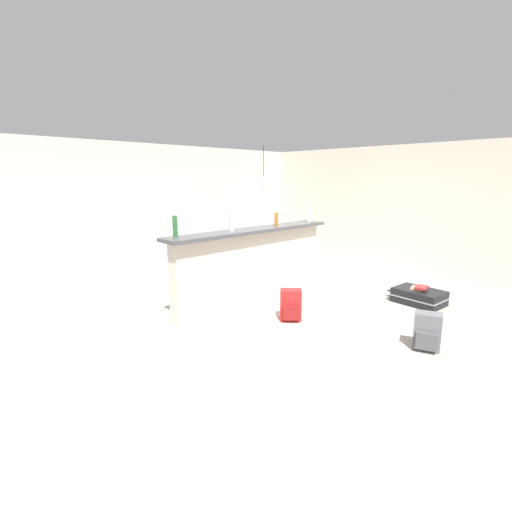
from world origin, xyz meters
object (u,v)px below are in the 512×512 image
object	(u,v)px
bottle_white	(309,214)
bottle_amber	(276,220)
dining_table	(263,237)
book_stack	(419,288)
dining_chair_near_partition	(280,248)
bottle_clear	(231,221)
pendant_lamp	(263,180)
backpack_red	(291,306)
bottle_green	(175,226)
backpack_grey	(427,332)
suitcase_flat_black	(419,297)

from	to	relation	value
bottle_white	bottle_amber	bearing A→B (deg)	-175.38
dining_table	book_stack	xyz separation A→B (m)	(0.04, -3.30, -0.39)
dining_table	dining_chair_near_partition	xyz separation A→B (m)	(-0.11, -0.59, -0.13)
bottle_clear	bottle_white	size ratio (longest dim) A/B	1.05
pendant_lamp	bottle_amber	bearing A→B (deg)	-129.12
bottle_white	book_stack	world-z (taller)	bottle_white
pendant_lamp	backpack_red	size ratio (longest dim) A/B	1.88
bottle_green	dining_chair_near_partition	distance (m)	3.06
book_stack	pendant_lamp	bearing A→B (deg)	90.75
bottle_amber	backpack_grey	size ratio (longest dim) A/B	0.52
backpack_grey	pendant_lamp	bearing A→B (deg)	70.44
bottle_amber	dining_chair_near_partition	size ratio (longest dim) A/B	0.24
bottle_white	pendant_lamp	bearing A→B (deg)	75.39
bottle_amber	bottle_white	distance (m)	0.89
bottle_white	dining_chair_near_partition	distance (m)	1.22
suitcase_flat_black	book_stack	bearing A→B (deg)	-165.26
suitcase_flat_black	dining_table	bearing A→B (deg)	91.09
bottle_green	pendant_lamp	bearing A→B (deg)	25.29
bottle_white	suitcase_flat_black	bearing A→B (deg)	-75.64
dining_chair_near_partition	book_stack	distance (m)	2.72
backpack_grey	suitcase_flat_black	bearing A→B (deg)	25.86
bottle_amber	dining_chair_near_partition	distance (m)	1.70
bottle_clear	bottle_white	distance (m)	1.70
backpack_red	book_stack	size ratio (longest dim) A/B	1.53
backpack_red	backpack_grey	xyz separation A→B (m)	(0.42, -1.62, 0.00)
dining_chair_near_partition	book_stack	xyz separation A→B (m)	(0.15, -2.70, -0.26)
dining_table	backpack_red	xyz separation A→B (m)	(-1.85, -2.39, -0.44)
bottle_clear	suitcase_flat_black	bearing A→B (deg)	-40.11
backpack_red	bottle_white	bearing A→B (deg)	31.27
dining_table	suitcase_flat_black	distance (m)	3.34
bottle_amber	backpack_grey	xyz separation A→B (m)	(-0.14, -2.43, -1.04)
dining_chair_near_partition	backpack_grey	size ratio (longest dim) A/B	2.21
bottle_green	backpack_grey	world-z (taller)	bottle_green
book_stack	bottle_green	bearing A→B (deg)	147.71
pendant_lamp	book_stack	bearing A→B (deg)	-89.25
dining_chair_near_partition	pendant_lamp	distance (m)	1.44
bottle_clear	suitcase_flat_black	distance (m)	3.05
dining_table	backpack_red	bearing A→B (deg)	-127.72
bottle_white	bottle_green	bearing A→B (deg)	177.64
pendant_lamp	bottle_green	bearing A→B (deg)	-154.71
pendant_lamp	suitcase_flat_black	bearing A→B (deg)	-88.86
bottle_green	backpack_red	xyz separation A→B (m)	(1.11, -0.99, -1.07)
bottle_white	backpack_grey	xyz separation A→B (m)	(-1.03, -2.51, -1.07)
bottle_amber	dining_table	xyz separation A→B (m)	(1.28, 1.58, -0.60)
bottle_white	suitcase_flat_black	world-z (taller)	bottle_white
bottle_green	bottle_white	xyz separation A→B (m)	(2.56, -0.11, 0.00)
backpack_red	book_stack	world-z (taller)	backpack_red
bottle_white	backpack_red	distance (m)	2.01
bottle_clear	bottle_amber	distance (m)	0.82
bottle_clear	pendant_lamp	world-z (taller)	pendant_lamp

